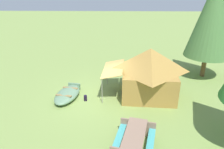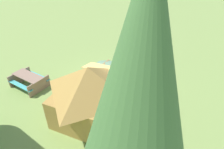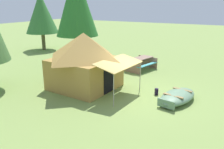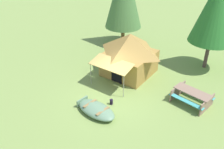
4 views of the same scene
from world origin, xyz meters
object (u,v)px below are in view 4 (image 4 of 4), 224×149
object	(u,v)px
cooler_box	(132,83)
fuel_can	(111,102)
pine_tree_back_right	(217,7)
picnic_table	(192,96)
canvas_cabin_tent	(130,54)
beached_rowboat	(96,109)

from	to	relation	value
cooler_box	fuel_can	bearing A→B (deg)	-91.72
pine_tree_back_right	fuel_can	bearing A→B (deg)	-115.25
pine_tree_back_right	picnic_table	bearing A→B (deg)	-85.26
cooler_box	pine_tree_back_right	size ratio (longest dim) A/B	0.09
picnic_table	fuel_can	distance (m)	4.32
fuel_can	pine_tree_back_right	xyz separation A→B (m)	(3.24, 6.86, 3.94)
canvas_cabin_tent	fuel_can	bearing A→B (deg)	-77.28
beached_rowboat	picnic_table	xyz separation A→B (m)	(3.88, 3.39, 0.25)
beached_rowboat	cooler_box	bearing A→B (deg)	83.98
cooler_box	beached_rowboat	bearing A→B (deg)	-96.02
picnic_table	cooler_box	xyz separation A→B (m)	(-3.54, -0.13, -0.31)
picnic_table	fuel_can	world-z (taller)	picnic_table
canvas_cabin_tent	fuel_can	distance (m)	3.74
cooler_box	pine_tree_back_right	distance (m)	6.85
beached_rowboat	pine_tree_back_right	distance (m)	9.46
fuel_can	canvas_cabin_tent	bearing A→B (deg)	102.72
picnic_table	fuel_can	bearing A→B (deg)	-146.79
beached_rowboat	canvas_cabin_tent	size ratio (longest dim) A/B	0.58
beached_rowboat	fuel_can	bearing A→B (deg)	74.95
cooler_box	pine_tree_back_right	bearing A→B (deg)	55.62
beached_rowboat	canvas_cabin_tent	distance (m)	4.64
canvas_cabin_tent	fuel_can	size ratio (longest dim) A/B	13.98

